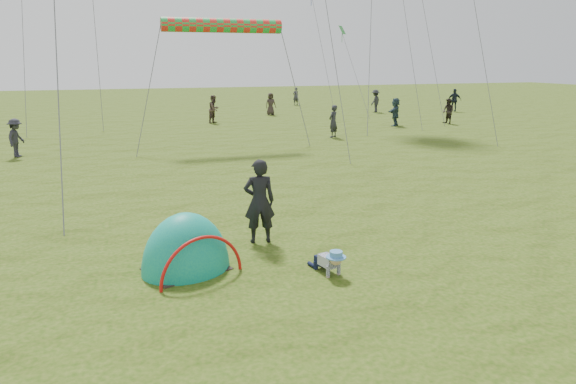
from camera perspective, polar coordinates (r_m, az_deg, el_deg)
name	(u,v)px	position (r m, az deg, el deg)	size (l,w,h in m)	color
ground	(336,290)	(9.31, 5.32, -10.78)	(140.00, 140.00, 0.00)	#1D4007
crawling_toddler	(330,261)	(9.85, 4.64, -7.61)	(0.48, 0.69, 0.53)	black
popup_tent	(187,269)	(10.31, -11.21, -8.41)	(1.76, 1.45, 2.27)	#077A80
standing_adult	(259,201)	(11.30, -3.20, -1.04)	(0.69, 0.45, 1.89)	black
crowd_person_0	(333,121)	(27.23, 5.04, 7.83)	(0.62, 0.41, 1.69)	#25262C
crowd_person_1	(214,109)	(33.82, -8.22, 9.09)	(0.86, 0.67, 1.78)	#44342E
crowd_person_3	(16,138)	(24.36, -27.97, 5.33)	(1.04, 0.60, 1.61)	#282730
crowd_person_7	(448,111)	(34.59, 17.38, 8.56)	(0.78, 0.61, 1.60)	black
crowd_person_8	(454,100)	(43.18, 18.01, 9.68)	(1.04, 0.43, 1.78)	#1C232E
crowd_person_9	(375,101)	(41.07, 9.67, 9.94)	(1.13, 0.65, 1.75)	#26272C
crowd_person_10	(271,104)	(38.53, -1.94, 9.75)	(0.79, 0.51, 1.62)	#322724
crowd_person_11	(395,112)	(32.64, 11.84, 8.70)	(1.59, 0.51, 1.72)	#273B47
crowd_person_12	(296,96)	(47.08, 0.86, 10.59)	(0.58, 0.38, 1.58)	#2F2E38
rainbow_tube_kite	(223,25)	(24.76, -7.29, 17.88)	(0.64, 0.64, 5.50)	red
diamond_kite_3	(342,30)	(40.79, 6.04, 17.47)	(0.72, 0.72, 0.00)	#2C8A37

